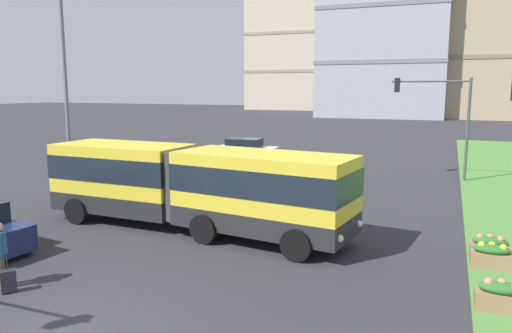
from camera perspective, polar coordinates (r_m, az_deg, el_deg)
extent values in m
cube|color=yellow|center=(16.31, 0.94, -2.92)|extent=(6.29, 3.31, 2.55)
cube|color=#262628|center=(16.52, 0.93, -6.05)|extent=(6.31, 3.33, 0.70)
cube|color=#19232D|center=(16.22, 0.95, -1.45)|extent=(6.33, 3.35, 0.90)
cube|color=yellow|center=(19.68, -15.25, -1.14)|extent=(5.29, 2.68, 2.55)
cube|color=#262628|center=(19.86, -15.13, -3.77)|extent=(5.31, 2.70, 0.70)
cube|color=#19232D|center=(19.61, -15.30, 0.08)|extent=(5.33, 2.72, 0.90)
cylinder|color=#383838|center=(17.91, -7.50, -1.89)|extent=(2.40, 2.40, 2.45)
cylinder|color=black|center=(16.97, 8.36, -6.80)|extent=(1.03, 0.42, 1.00)
cylinder|color=black|center=(14.77, 4.77, -9.18)|extent=(1.03, 0.42, 1.00)
cylinder|color=black|center=(18.42, -1.57, -5.42)|extent=(1.03, 0.42, 1.00)
cylinder|color=black|center=(16.42, -6.14, -7.30)|extent=(1.03, 0.42, 1.00)
cylinder|color=black|center=(21.68, -15.72, -3.53)|extent=(1.01, 0.32, 1.00)
cylinder|color=black|center=(19.87, -20.30, -4.91)|extent=(1.01, 0.32, 1.00)
sphere|color=#F9EFC6|center=(16.18, 11.98, -6.59)|extent=(0.24, 0.24, 0.24)
sphere|color=#F9EFC6|center=(14.54, 9.78, -8.33)|extent=(0.24, 0.24, 0.24)
cube|color=silver|center=(34.91, -1.14, 1.67)|extent=(4.54, 2.19, 0.80)
cube|color=black|center=(34.87, -1.38, 2.82)|extent=(2.52, 1.89, 0.60)
cylinder|color=black|center=(35.38, 1.62, 1.35)|extent=(0.66, 0.28, 0.64)
cylinder|color=black|center=(33.67, 0.82, 0.95)|extent=(0.66, 0.28, 0.64)
cylinder|color=black|center=(36.27, -2.97, 1.53)|extent=(0.66, 0.28, 0.64)
cylinder|color=black|center=(34.59, -3.96, 1.15)|extent=(0.66, 0.28, 0.64)
cylinder|color=black|center=(17.28, -25.56, -7.95)|extent=(0.66, 0.30, 0.64)
cylinder|color=#4C4238|center=(14.43, -27.65, -10.88)|extent=(0.16, 0.16, 0.90)
cylinder|color=#4C4238|center=(14.62, -27.66, -10.62)|extent=(0.16, 0.16, 0.90)
cylinder|color=#23517A|center=(14.09, -27.86, -8.38)|extent=(0.10, 0.10, 0.55)
cube|color=#232328|center=(14.13, -27.02, -11.86)|extent=(0.42, 0.43, 0.56)
cylinder|color=black|center=(13.97, -27.17, -9.98)|extent=(0.03, 0.03, 0.40)
cube|color=#937051|center=(12.88, 26.74, -13.94)|extent=(1.10, 0.56, 0.44)
ellipsoid|color=#2D6B28|center=(12.76, 26.85, -12.61)|extent=(0.99, 0.50, 0.28)
sphere|color=#EF7566|center=(12.70, 25.59, -12.14)|extent=(0.20, 0.20, 0.20)
sphere|color=#EF7566|center=(12.80, 26.85, -12.06)|extent=(0.20, 0.20, 0.20)
cube|color=#937051|center=(15.61, 25.85, -9.84)|extent=(1.10, 0.56, 0.44)
ellipsoid|color=#2D6B28|center=(15.51, 25.93, -8.72)|extent=(0.99, 0.50, 0.28)
sphere|color=yellow|center=(15.46, 24.92, -8.32)|extent=(0.20, 0.20, 0.20)
sphere|color=yellow|center=(15.56, 25.94, -8.28)|extent=(0.20, 0.20, 0.20)
sphere|color=yellow|center=(15.45, 27.02, -8.48)|extent=(0.20, 0.20, 0.20)
cube|color=#937051|center=(16.38, 25.66, -8.94)|extent=(1.10, 0.56, 0.44)
ellipsoid|color=#2D6B28|center=(16.29, 25.74, -7.87)|extent=(0.99, 0.50, 0.28)
sphere|color=#EF7566|center=(16.24, 24.77, -7.48)|extent=(0.20, 0.20, 0.20)
sphere|color=#EF7566|center=(16.34, 25.74, -7.45)|extent=(0.20, 0.20, 0.20)
sphere|color=#EF7566|center=(16.23, 26.77, -7.64)|extent=(0.20, 0.20, 0.20)
cylinder|color=#474C51|center=(28.99, 23.56, 3.89)|extent=(0.16, 0.16, 5.71)
cylinder|color=#474C51|center=(28.91, 19.76, 9.37)|extent=(4.12, 0.10, 0.10)
cube|color=black|center=(29.03, 16.23, 9.15)|extent=(0.28, 0.28, 0.80)
sphere|color=red|center=(29.03, 16.25, 9.64)|extent=(0.16, 0.16, 0.16)
sphere|color=yellow|center=(29.03, 16.23, 9.13)|extent=(0.16, 0.16, 0.16)
sphere|color=green|center=(29.03, 16.21, 8.61)|extent=(0.16, 0.16, 0.16)
cylinder|color=slate|center=(23.45, -21.40, 8.13)|extent=(0.18, 0.18, 9.94)
cube|color=#C6B299|center=(123.94, 4.04, 18.92)|extent=(18.20, 14.46, 52.29)
cube|color=gray|center=(122.21, 3.95, 11.00)|extent=(18.40, 14.66, 0.70)
cube|color=gray|center=(122.80, 4.00, 15.07)|extent=(18.40, 14.66, 0.70)
cube|color=gray|center=(93.68, 14.85, 11.54)|extent=(21.80, 18.81, 0.70)
cube|color=gray|center=(94.54, 15.09, 17.08)|extent=(21.80, 18.81, 0.70)
cube|color=#85765B|center=(94.61, 23.77, 11.41)|extent=(18.44, 16.28, 0.70)
cube|color=#85765B|center=(95.61, 24.16, 17.23)|extent=(18.44, 16.28, 0.70)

